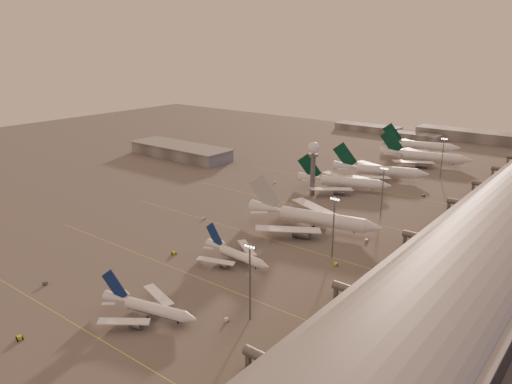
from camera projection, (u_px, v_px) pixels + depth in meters
The scene contains 25 objects.
ground at pixel (130, 268), 187.20m from camera, with size 700.00×700.00×0.00m, color #504E4E.
taxiway_markings at pixel (282, 241), 211.46m from camera, with size 180.00×185.25×0.02m.
hangar at pixel (181, 151), 361.98m from camera, with size 82.00×27.00×8.50m.
radar_tower at pixel (313, 158), 268.10m from camera, with size 6.40×6.40×31.10m.
mast_a at pixel (250, 279), 148.83m from camera, with size 3.60×0.56×25.00m.
mast_b at pixel (333, 225), 191.87m from camera, with size 3.60×0.56×25.00m.
mast_c at pixel (383, 190), 236.09m from camera, with size 3.60×0.56×25.00m.
mast_d at pixel (442, 156), 304.79m from camera, with size 3.60×0.56×25.00m.
distant_horizon at pixel (437, 134), 428.44m from camera, with size 165.00×37.50×9.00m.
narrowbody_near at pixel (149, 310), 152.98m from camera, with size 33.91×26.75×13.47m.
narrowbody_mid at pixel (237, 256), 190.74m from camera, with size 33.25×26.46×12.99m.
widebody_white at pixel (314, 221), 224.15m from camera, with size 63.07×50.08×22.40m.
greentail_a at pixel (344, 184), 282.64m from camera, with size 51.46×40.87×19.43m.
greentail_b at pixel (380, 173), 305.22m from camera, with size 56.28×44.75×21.15m.
greentail_c at pixel (425, 158), 340.33m from camera, with size 60.86×48.62×22.43m.
greentail_d at pixel (421, 147), 376.79m from camera, with size 56.03×44.65×20.82m.
gsv_truck_a at pixel (46, 282), 173.56m from camera, with size 6.63×4.18×2.52m.
gsv_tug_near at pixel (20, 338), 142.17m from camera, with size 3.36×4.50×1.15m.
gsv_catering_a at pixel (227, 315), 150.85m from camera, with size 5.78×3.99×4.35m.
gsv_tug_mid at pixel (174, 253), 198.42m from camera, with size 4.55×4.03×1.12m.
gsv_truck_b at pixel (337, 263), 188.21m from camera, with size 6.08×2.54×2.40m.
gsv_truck_c at pixel (205, 217), 236.92m from camera, with size 5.17×2.67×1.99m.
gsv_catering_b at pixel (367, 237), 210.46m from camera, with size 5.46×3.14×4.22m.
gsv_truck_d at pixel (275, 181), 296.89m from camera, with size 2.17×5.57×2.24m.
gsv_tug_hangar at pixel (424, 196), 271.43m from camera, with size 3.31×2.35×0.86m.
Camera 1 is at (142.80, -104.53, 82.33)m, focal length 35.00 mm.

